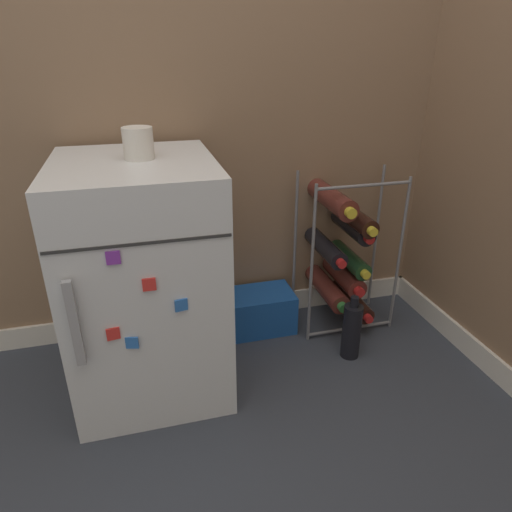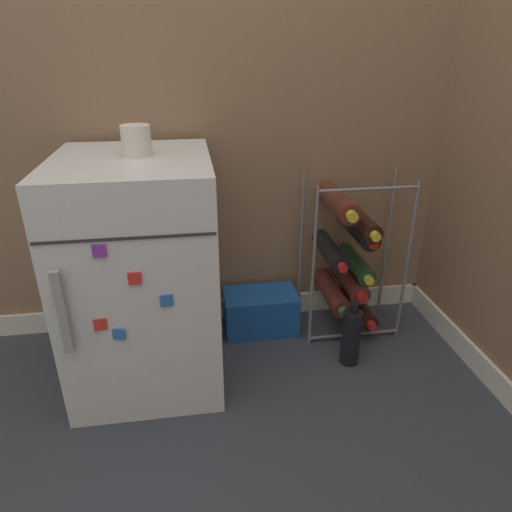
# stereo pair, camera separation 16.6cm
# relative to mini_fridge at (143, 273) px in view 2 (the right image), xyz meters

# --- Properties ---
(ground_plane) EXTENTS (14.00, 14.00, 0.00)m
(ground_plane) POSITION_rel_mini_fridge_xyz_m (0.28, -0.36, -0.39)
(ground_plane) COLOR #333842
(mini_fridge) EXTENTS (0.48, 0.57, 0.78)m
(mini_fridge) POSITION_rel_mini_fridge_xyz_m (0.00, 0.00, 0.00)
(mini_fridge) COLOR silver
(mini_fridge) RESTS_ON ground_plane
(wine_rack) EXTENTS (0.38, 0.33, 0.65)m
(wine_rack) POSITION_rel_mini_fridge_xyz_m (0.78, 0.15, -0.06)
(wine_rack) COLOR slate
(wine_rack) RESTS_ON ground_plane
(soda_box) EXTENTS (0.30, 0.18, 0.17)m
(soda_box) POSITION_rel_mini_fridge_xyz_m (0.44, 0.19, -0.31)
(soda_box) COLOR #194C9E
(soda_box) RESTS_ON ground_plane
(fridge_top_cup) EXTENTS (0.09, 0.09, 0.09)m
(fridge_top_cup) POSITION_rel_mini_fridge_xyz_m (0.02, 0.02, 0.44)
(fridge_top_cup) COLOR silver
(fridge_top_cup) RESTS_ON mini_fridge
(loose_bottle_floor) EXTENTS (0.07, 0.07, 0.26)m
(loose_bottle_floor) POSITION_rel_mini_fridge_xyz_m (0.73, -0.08, -0.28)
(loose_bottle_floor) COLOR black
(loose_bottle_floor) RESTS_ON ground_plane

